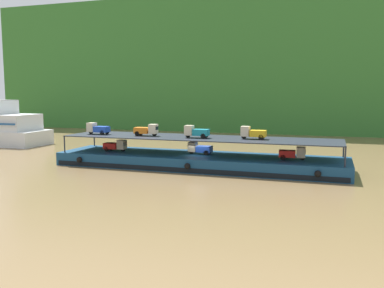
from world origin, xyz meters
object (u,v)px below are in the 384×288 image
mini_truck_upper_stern (98,129)px  mini_truck_upper_bow (253,133)px  mini_truck_lower_aft (200,148)px  mini_truck_lower_mid (293,153)px  mini_truck_upper_fore (196,132)px  cargo_barge (199,161)px  mini_truck_lower_stern (116,145)px  mini_truck_upper_mid (147,130)px

mini_truck_upper_stern → mini_truck_upper_bow: bearing=2.2°
mini_truck_lower_aft → mini_truck_lower_mid: size_ratio=0.99×
mini_truck_upper_stern → mini_truck_upper_fore: (12.62, -0.06, 0.00)m
mini_truck_upper_stern → mini_truck_upper_bow: same height
cargo_barge → mini_truck_upper_bow: bearing=1.6°
mini_truck_lower_stern → mini_truck_upper_fore: mini_truck_upper_fore is taller
cargo_barge → mini_truck_lower_stern: bearing=-178.1°
cargo_barge → mini_truck_lower_mid: mini_truck_lower_mid is taller
mini_truck_upper_mid → mini_truck_upper_bow: bearing=2.7°
mini_truck_lower_stern → mini_truck_upper_fore: bearing=-1.5°
mini_truck_lower_mid → mini_truck_upper_fore: bearing=-177.8°
mini_truck_lower_stern → mini_truck_upper_mid: bearing=-0.9°
cargo_barge → mini_truck_upper_bow: (6.16, 0.17, 3.44)m
mini_truck_lower_stern → mini_truck_upper_stern: size_ratio=0.99×
mini_truck_lower_aft → mini_truck_upper_fore: size_ratio=1.01×
mini_truck_lower_stern → mini_truck_lower_aft: bearing=4.1°
mini_truck_upper_mid → mini_truck_upper_bow: same height
mini_truck_upper_stern → mini_truck_lower_stern: bearing=5.3°
mini_truck_lower_mid → mini_truck_upper_stern: 23.26m
mini_truck_lower_mid → mini_truck_upper_fore: mini_truck_upper_fore is taller
mini_truck_lower_aft → mini_truck_upper_fore: (-0.08, -1.03, 2.00)m
cargo_barge → mini_truck_upper_fore: mini_truck_upper_fore is taller
mini_truck_upper_bow → mini_truck_lower_mid: bearing=-5.2°
mini_truck_upper_mid → mini_truck_upper_bow: 12.43m
mini_truck_lower_aft → mini_truck_upper_mid: size_ratio=0.99×
mini_truck_lower_stern → mini_truck_upper_mid: mini_truck_upper_mid is taller
mini_truck_upper_fore → mini_truck_upper_bow: same height
mini_truck_upper_stern → mini_truck_upper_fore: size_ratio=1.02×
mini_truck_lower_mid → mini_truck_upper_bow: (-4.32, 0.39, 2.00)m
cargo_barge → mini_truck_upper_mid: (-6.26, -0.42, 3.44)m
mini_truck_lower_stern → mini_truck_upper_fore: 10.53m
mini_truck_upper_bow → mini_truck_upper_mid: bearing=-177.3°
mini_truck_upper_fore → mini_truck_upper_stern: bearing=179.7°
mini_truck_lower_stern → mini_truck_upper_bow: size_ratio=1.00×
mini_truck_lower_aft → mini_truck_upper_bow: 6.48m
mini_truck_lower_aft → mini_truck_upper_mid: mini_truck_upper_mid is taller
mini_truck_lower_mid → mini_truck_upper_stern: (-23.17, -0.35, 2.00)m
mini_truck_upper_stern → mini_truck_upper_mid: bearing=1.3°
mini_truck_upper_mid → mini_truck_upper_fore: same height
mini_truck_upper_fore → mini_truck_upper_bow: size_ratio=1.00×
cargo_barge → mini_truck_upper_fore: bearing=-97.0°
mini_truck_upper_bow → mini_truck_lower_aft: bearing=177.9°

